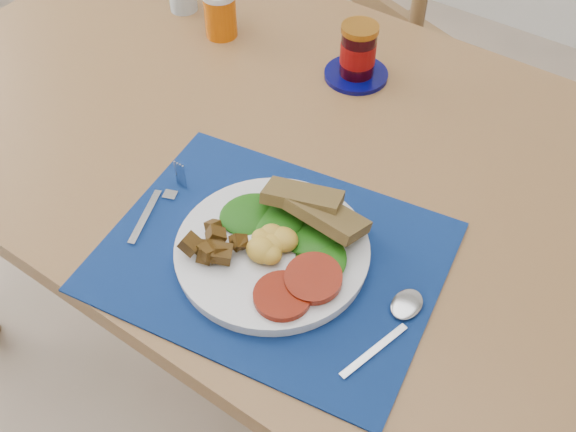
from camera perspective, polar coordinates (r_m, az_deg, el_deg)
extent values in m
plane|color=gray|center=(1.71, -5.61, -15.72)|extent=(4.00, 4.00, 0.00)
cube|color=brown|center=(1.22, -2.15, 6.94)|extent=(1.40, 0.90, 0.04)
cylinder|color=brown|center=(2.02, -9.94, 11.53)|extent=(0.06, 0.06, 0.71)
cube|color=brown|center=(1.95, 9.95, 12.19)|extent=(0.51, 0.50, 0.04)
cylinder|color=brown|center=(2.09, 15.66, 6.28)|extent=(0.03, 0.03, 0.40)
cylinder|color=brown|center=(2.27, 9.43, 11.16)|extent=(0.03, 0.03, 0.40)
cylinder|color=brown|center=(1.90, 8.89, 2.75)|extent=(0.03, 0.03, 0.40)
cylinder|color=brown|center=(2.09, 2.67, 8.27)|extent=(0.03, 0.03, 0.40)
cube|color=black|center=(1.00, -1.33, -3.40)|extent=(0.54, 0.45, 0.00)
cylinder|color=silver|center=(0.99, -1.34, -3.00)|extent=(0.28, 0.28, 0.02)
ellipsoid|color=gold|center=(0.96, -1.31, -2.38)|extent=(0.07, 0.06, 0.03)
cylinder|color=#8E1A05|center=(0.93, 0.87, -6.15)|extent=(0.08, 0.08, 0.01)
ellipsoid|color=#153E07|center=(0.99, 0.48, -1.21)|extent=(0.15, 0.09, 0.01)
cube|color=olive|center=(0.99, 2.30, 0.84)|extent=(0.13, 0.09, 0.04)
cube|color=#B2B5BA|center=(1.06, -11.99, -0.05)|extent=(0.05, 0.11, 0.00)
cube|color=#B2B5BA|center=(1.10, -9.29, 2.35)|extent=(0.04, 0.06, 0.00)
cube|color=#B2B5BA|center=(0.91, 7.29, -11.26)|extent=(0.04, 0.12, 0.00)
ellipsoid|color=#B2B5BA|center=(0.95, 9.99, -7.45)|extent=(0.04, 0.06, 0.01)
cylinder|color=#CE5605|center=(1.42, -5.75, 16.57)|extent=(0.07, 0.07, 0.09)
cylinder|color=#04064C|center=(1.33, 5.78, 11.84)|extent=(0.12, 0.12, 0.01)
cylinder|color=black|center=(1.30, 5.95, 13.61)|extent=(0.07, 0.07, 0.09)
cylinder|color=maroon|center=(1.30, 5.95, 13.63)|extent=(0.07, 0.07, 0.04)
cylinder|color=#A7651B|center=(1.27, 6.13, 15.49)|extent=(0.07, 0.07, 0.01)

